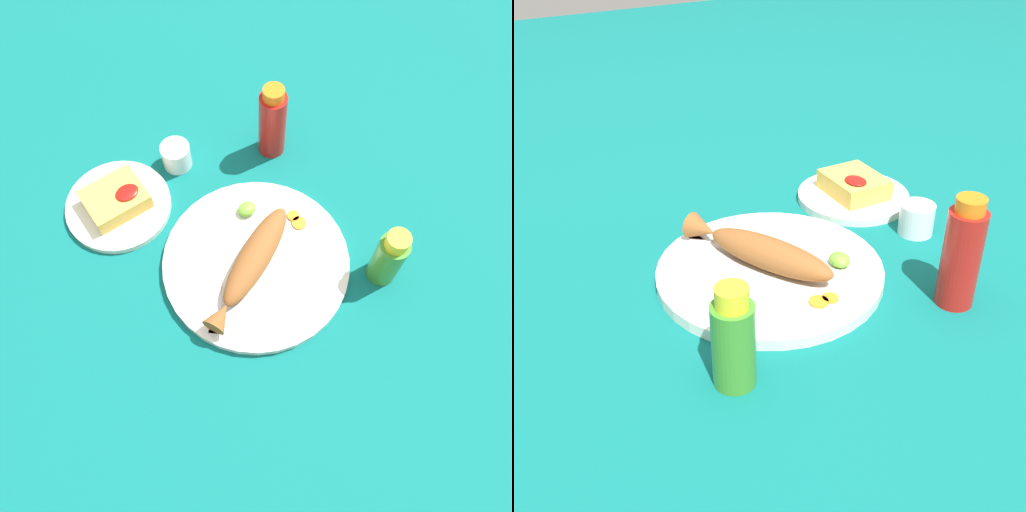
% 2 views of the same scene
% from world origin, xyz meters
% --- Properties ---
extents(ground_plane, '(4.00, 4.00, 0.00)m').
position_xyz_m(ground_plane, '(0.00, 0.00, 0.00)').
color(ground_plane, '#0C605B').
extents(main_plate, '(0.35, 0.35, 0.02)m').
position_xyz_m(main_plate, '(0.00, 0.00, 0.01)').
color(main_plate, silver).
rests_on(main_plate, ground_plane).
extents(fried_fish, '(0.26, 0.16, 0.05)m').
position_xyz_m(fried_fish, '(-0.02, -0.01, 0.04)').
color(fried_fish, brown).
rests_on(fried_fish, main_plate).
extents(fork_near, '(0.18, 0.05, 0.00)m').
position_xyz_m(fork_near, '(-0.07, -0.06, 0.02)').
color(fork_near, silver).
rests_on(fork_near, main_plate).
extents(fork_far, '(0.13, 0.15, 0.00)m').
position_xyz_m(fork_far, '(-0.09, -0.01, 0.02)').
color(fork_far, silver).
rests_on(fork_far, main_plate).
extents(carrot_slice_near, '(0.03, 0.03, 0.00)m').
position_xyz_m(carrot_slice_near, '(0.11, 0.02, 0.02)').
color(carrot_slice_near, orange).
rests_on(carrot_slice_near, main_plate).
extents(carrot_slice_mid, '(0.02, 0.02, 0.00)m').
position_xyz_m(carrot_slice_mid, '(0.11, 0.04, 0.02)').
color(carrot_slice_mid, orange).
rests_on(carrot_slice_mid, main_plate).
extents(lime_wedge_main, '(0.04, 0.03, 0.02)m').
position_xyz_m(lime_wedge_main, '(0.05, 0.10, 0.03)').
color(lime_wedge_main, '#6BB233').
rests_on(lime_wedge_main, main_plate).
extents(hot_sauce_bottle_red, '(0.06, 0.06, 0.17)m').
position_xyz_m(hot_sauce_bottle_red, '(0.18, 0.20, 0.08)').
color(hot_sauce_bottle_red, '#B21914').
rests_on(hot_sauce_bottle_red, ground_plane).
extents(hot_sauce_bottle_green, '(0.05, 0.05, 0.14)m').
position_xyz_m(hot_sauce_bottle_green, '(0.18, -0.15, 0.07)').
color(hot_sauce_bottle_green, '#3D8428').
rests_on(hot_sauce_bottle_green, ground_plane).
extents(salt_cup, '(0.06, 0.06, 0.05)m').
position_xyz_m(salt_cup, '(-0.00, 0.28, 0.02)').
color(salt_cup, silver).
rests_on(salt_cup, ground_plane).
extents(side_plate_fries, '(0.21, 0.21, 0.01)m').
position_xyz_m(side_plate_fries, '(-0.15, 0.26, 0.01)').
color(side_plate_fries, silver).
rests_on(side_plate_fries, ground_plane).
extents(fries_pile, '(0.11, 0.09, 0.04)m').
position_xyz_m(fries_pile, '(-0.15, 0.26, 0.03)').
color(fries_pile, gold).
rests_on(fries_pile, side_plate_fries).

